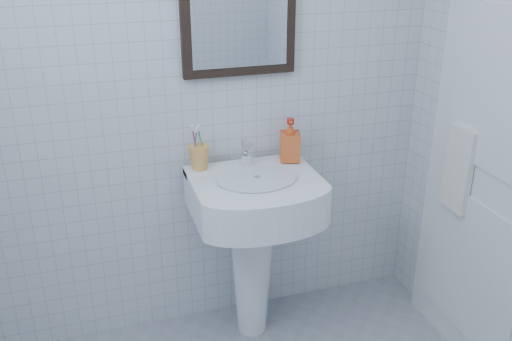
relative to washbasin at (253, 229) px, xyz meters
name	(u,v)px	position (x,y,z in m)	size (l,w,h in m)	color
wall_back	(196,75)	(-0.19, 0.21, 0.68)	(2.20, 0.02, 2.50)	silver
washbasin	(253,229)	(0.00, 0.00, 0.00)	(0.56, 0.41, 0.85)	white
faucet	(246,155)	(0.00, 0.10, 0.32)	(0.05, 0.11, 0.13)	silver
toothbrush_cup	(199,157)	(-0.21, 0.13, 0.33)	(0.09, 0.09, 0.11)	gold
soap_dispenser	(290,140)	(0.21, 0.10, 0.37)	(0.09, 0.09, 0.20)	red
wall_mirror	(239,2)	(0.00, 0.19, 0.98)	(0.50, 0.04, 0.62)	black
bathroom_door	(496,154)	(0.89, -0.44, 0.43)	(0.04, 0.80, 2.00)	silver
towel_ring	(468,130)	(0.87, -0.27, 0.48)	(0.18, 0.18, 0.01)	silver
hand_towel	(458,170)	(0.85, -0.27, 0.30)	(0.03, 0.16, 0.38)	white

